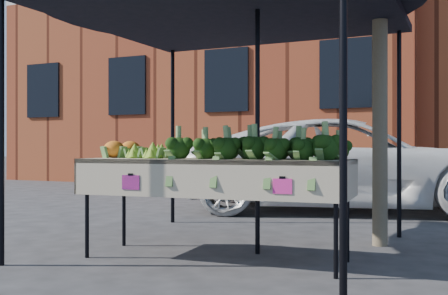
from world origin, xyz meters
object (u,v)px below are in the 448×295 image
Objects in this scene: street_tree at (380,30)px; table at (215,209)px; vehicle at (350,46)px; canopy at (227,110)px.

table is at bearing -132.90° from street_tree.
vehicle is at bearing 106.81° from street_tree.
table is 0.78× the size of canopy.
canopy is at bearing 159.12° from vehicle.
street_tree is (0.90, -2.99, -0.41)m from vehicle.
street_tree is (1.23, 1.33, 1.75)m from table.
vehicle is at bearing 85.63° from table.
canopy reaches higher than table.
canopy is 0.61× the size of vehicle.
vehicle is (0.43, 3.82, 1.24)m from canopy.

